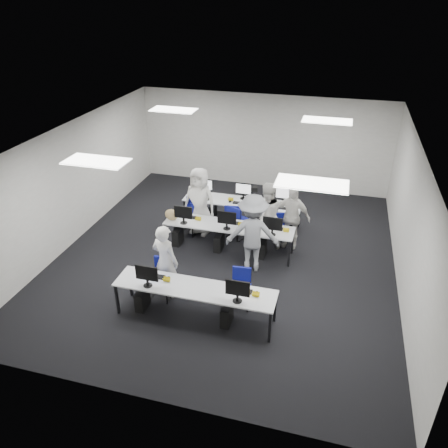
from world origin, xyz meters
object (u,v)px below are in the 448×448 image
(desk_mid, at_px, (229,227))
(chair_2, at_px, (191,222))
(student_0, at_px, (165,261))
(desk_front, at_px, (195,290))
(chair_6, at_px, (238,226))
(chair_7, at_px, (273,233))
(chair_5, at_px, (200,220))
(chair_0, at_px, (162,285))
(photographer, at_px, (253,233))
(chair_1, at_px, (240,294))
(chair_3, at_px, (231,228))
(chair_4, at_px, (283,236))
(student_1, at_px, (266,216))
(student_2, at_px, (200,201))
(student_3, at_px, (291,217))

(desk_mid, distance_m, chair_2, 1.46)
(chair_2, relative_size, student_0, 0.56)
(desk_front, xyz_separation_m, chair_6, (0.05, 3.38, -0.39))
(chair_6, bearing_deg, chair_7, 19.61)
(chair_5, height_order, student_0, student_0)
(chair_5, bearing_deg, chair_6, -13.05)
(chair_0, bearing_deg, desk_mid, 66.63)
(chair_5, bearing_deg, photographer, -47.14)
(desk_mid, height_order, chair_1, chair_1)
(chair_5, bearing_deg, chair_2, -137.83)
(chair_3, relative_size, photographer, 0.44)
(chair_2, xyz_separation_m, chair_3, (1.13, -0.00, -0.03))
(chair_3, relative_size, chair_4, 1.01)
(chair_3, height_order, chair_4, chair_3)
(desk_front, relative_size, chair_5, 3.78)
(desk_mid, height_order, chair_4, chair_4)
(photographer, bearing_deg, chair_3, -66.86)
(chair_1, distance_m, chair_6, 2.85)
(chair_0, bearing_deg, student_1, 55.94)
(desk_front, xyz_separation_m, chair_1, (0.77, 0.62, -0.42))
(student_1, bearing_deg, photographer, 64.23)
(photographer, bearing_deg, chair_4, -123.40)
(chair_7, bearing_deg, chair_6, -165.64)
(chair_1, xyz_separation_m, chair_7, (0.21, 2.73, 0.00))
(student_2, distance_m, student_3, 2.41)
(chair_2, relative_size, chair_6, 1.02)
(chair_2, xyz_separation_m, student_0, (0.41, -2.71, 0.54))
(desk_front, xyz_separation_m, student_0, (-0.83, 0.57, 0.16))
(desk_mid, distance_m, student_2, 1.25)
(desk_mid, height_order, chair_3, chair_3)
(chair_5, distance_m, chair_7, 2.04)
(chair_4, distance_m, student_2, 2.34)
(desk_mid, bearing_deg, student_1, 29.62)
(student_3, bearing_deg, desk_mid, -146.81)
(chair_6, height_order, student_0, student_0)
(chair_0, bearing_deg, photographer, 42.99)
(student_0, height_order, student_1, student_1)
(desk_front, relative_size, chair_2, 3.39)
(chair_7, relative_size, photographer, 0.44)
(student_2, bearing_deg, student_3, 7.59)
(chair_4, xyz_separation_m, chair_5, (-2.32, 0.23, 0.01))
(chair_0, height_order, chair_2, chair_2)
(desk_mid, bearing_deg, chair_3, 99.18)
(desk_mid, bearing_deg, student_3, 25.18)
(chair_6, bearing_deg, chair_5, -164.75)
(chair_2, xyz_separation_m, photographer, (1.96, -1.28, 0.65))
(student_3, distance_m, photographer, 1.46)
(photographer, bearing_deg, chair_0, 33.47)
(chair_0, relative_size, photographer, 0.46)
(chair_5, distance_m, student_2, 0.67)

